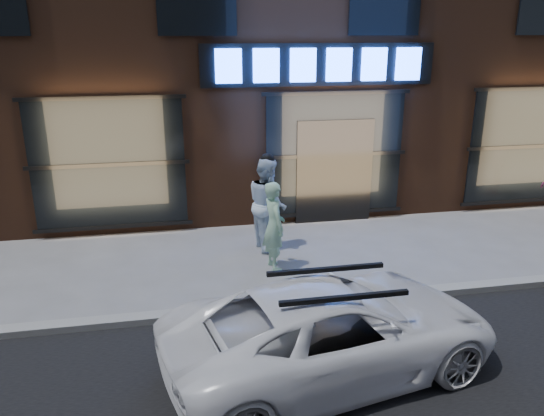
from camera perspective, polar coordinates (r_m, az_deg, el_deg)
The scene contains 5 objects.
ground at distance 9.37m, azimuth 13.62°, elevation -9.36°, with size 90.00×90.00×0.00m, color slate.
curb at distance 9.34m, azimuth 13.65°, elevation -9.03°, with size 60.00×0.25×0.12m, color gray.
man_bowtie at distance 9.86m, azimuth 0.22°, elevation -1.93°, with size 0.62×0.41×1.70m, color #A0D2AD.
man_cap at distance 10.80m, azimuth -0.50°, elevation 0.50°, with size 0.93×0.72×1.91m, color white.
white_suv at distance 7.10m, azimuth 6.55°, elevation -12.83°, with size 2.05×4.45×1.24m, color white.
Camera 1 is at (-3.65, -7.48, 4.30)m, focal length 35.00 mm.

